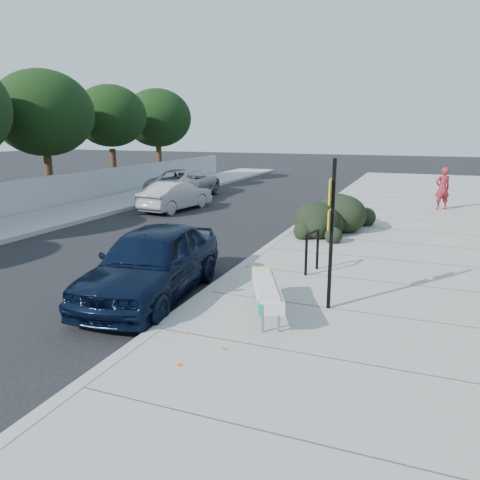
# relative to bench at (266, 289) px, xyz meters

# --- Properties ---
(ground) EXTENTS (120.00, 120.00, 0.00)m
(ground) POSITION_rel_bench_xyz_m (-1.56, 0.73, -0.64)
(ground) COLOR black
(ground) RESTS_ON ground
(sidewalk_near) EXTENTS (11.20, 50.00, 0.15)m
(sidewalk_near) POSITION_rel_bench_xyz_m (4.04, 5.73, -0.56)
(sidewalk_near) COLOR gray
(sidewalk_near) RESTS_ON ground
(sidewalk_far) EXTENTS (3.00, 50.00, 0.15)m
(sidewalk_far) POSITION_rel_bench_xyz_m (-11.06, 5.73, -0.56)
(sidewalk_far) COLOR gray
(sidewalk_far) RESTS_ON ground
(curb_near) EXTENTS (0.22, 50.00, 0.17)m
(curb_near) POSITION_rel_bench_xyz_m (-1.56, 5.73, -0.55)
(curb_near) COLOR #9E9E99
(curb_near) RESTS_ON ground
(curb_far) EXTENTS (0.22, 50.00, 0.17)m
(curb_far) POSITION_rel_bench_xyz_m (-9.56, 5.73, -0.55)
(curb_far) COLOR #9E9E99
(curb_far) RESTS_ON ground
(far_wall) EXTENTS (0.30, 40.00, 1.50)m
(far_wall) POSITION_rel_bench_xyz_m (-12.76, 5.73, 0.11)
(far_wall) COLOR #9E9E99
(far_wall) RESTS_ON ground
(tree_far_d) EXTENTS (4.60, 4.60, 6.16)m
(tree_far_d) POSITION_rel_bench_xyz_m (-14.06, 9.73, 3.55)
(tree_far_d) COLOR #332114
(tree_far_d) RESTS_ON ground
(tree_far_e) EXTENTS (4.00, 4.00, 5.90)m
(tree_far_e) POSITION_rel_bench_xyz_m (-14.06, 14.73, 3.54)
(tree_far_e) COLOR #332114
(tree_far_e) RESTS_ON ground
(tree_far_f) EXTENTS (4.40, 4.40, 6.07)m
(tree_far_f) POSITION_rel_bench_xyz_m (-14.06, 19.73, 3.55)
(tree_far_f) COLOR #332114
(tree_far_f) RESTS_ON ground
(bench) EXTENTS (1.19, 2.05, 0.62)m
(bench) POSITION_rel_bench_xyz_m (0.00, 0.00, 0.00)
(bench) COLOR gray
(bench) RESTS_ON sidewalk_near
(bike_rack) EXTENTS (0.20, 0.67, 1.00)m
(bike_rack) POSITION_rel_bench_xyz_m (0.18, 2.89, 0.11)
(bike_rack) COLOR black
(bike_rack) RESTS_ON sidewalk_near
(sign_post) EXTENTS (0.11, 0.33, 2.82)m
(sign_post) POSITION_rel_bench_xyz_m (0.99, 0.73, 1.10)
(sign_post) COLOR black
(sign_post) RESTS_ON sidewalk_near
(hedge) EXTENTS (2.77, 3.90, 1.32)m
(hedge) POSITION_rel_bench_xyz_m (-0.06, 7.73, 0.17)
(hedge) COLOR black
(hedge) RESTS_ON sidewalk_near
(sedan_navy) EXTENTS (2.30, 4.66, 1.53)m
(sedan_navy) POSITION_rel_bench_xyz_m (-2.66, 0.41, 0.12)
(sedan_navy) COLOR black
(sedan_navy) RESTS_ON ground
(wagon_silver) EXTENTS (1.84, 4.01, 1.27)m
(wagon_silver) POSITION_rel_bench_xyz_m (-7.56, 10.23, -0.00)
(wagon_silver) COLOR #9D9DA1
(wagon_silver) RESTS_ON ground
(suv_silver) EXTENTS (2.96, 5.57, 1.49)m
(suv_silver) POSITION_rel_bench_xyz_m (-9.06, 13.96, 0.11)
(suv_silver) COLOR gray
(suv_silver) RESTS_ON ground
(pedestrian) EXTENTS (0.78, 0.69, 1.79)m
(pedestrian) POSITION_rel_bench_xyz_m (3.27, 13.77, 0.41)
(pedestrian) COLOR maroon
(pedestrian) RESTS_ON sidewalk_near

